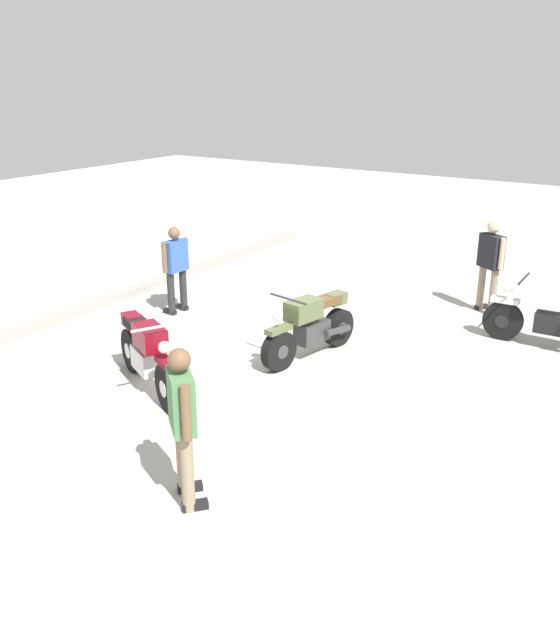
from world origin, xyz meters
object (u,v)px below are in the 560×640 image
object	(u,v)px
person_in_blue_shirt	(176,265)
person_in_black_shirt	(490,261)
motorcycle_olive_vintage	(311,327)
motorcycle_maroon_cruiser	(148,354)
person_in_green_shirt	(183,417)
motorcycle_silver_cruiser	(552,317)

from	to	relation	value
person_in_blue_shirt	person_in_black_shirt	distance (m)	5.60
motorcycle_olive_vintage	person_in_blue_shirt	xyz separation A→B (m)	(0.47, 3.07, 0.39)
motorcycle_maroon_cruiser	person_in_green_shirt	distance (m)	2.78
motorcycle_silver_cruiser	motorcycle_maroon_cruiser	size ratio (longest dim) A/B	1.09
motorcycle_silver_cruiser	person_in_black_shirt	world-z (taller)	person_in_black_shirt
person_in_black_shirt	person_in_green_shirt	bearing A→B (deg)	-151.20
motorcycle_silver_cruiser	motorcycle_maroon_cruiser	world-z (taller)	same
motorcycle_silver_cruiser	person_in_blue_shirt	distance (m)	6.36
motorcycle_silver_cruiser	motorcycle_maroon_cruiser	distance (m)	6.23
person_in_black_shirt	motorcycle_maroon_cruiser	bearing A→B (deg)	-172.28
person_in_black_shirt	person_in_blue_shirt	bearing A→B (deg)	157.77
motorcycle_maroon_cruiser	person_in_black_shirt	world-z (taller)	person_in_black_shirt
motorcycle_olive_vintage	person_in_black_shirt	world-z (taller)	person_in_black_shirt
motorcycle_maroon_cruiser	motorcycle_olive_vintage	bearing A→B (deg)	86.77
motorcycle_olive_vintage	person_in_black_shirt	distance (m)	3.91
motorcycle_maroon_cruiser	person_in_green_shirt	bearing A→B (deg)	-11.70
motorcycle_maroon_cruiser	person_in_black_shirt	distance (m)	6.41
person_in_blue_shirt	person_in_black_shirt	bearing A→B (deg)	-143.52
person_in_blue_shirt	person_in_black_shirt	size ratio (longest dim) A/B	0.93
motorcycle_maroon_cruiser	person_in_blue_shirt	size ratio (longest dim) A/B	1.22
motorcycle_olive_vintage	person_in_black_shirt	bearing A→B (deg)	166.40
motorcycle_silver_cruiser	person_in_green_shirt	world-z (taller)	person_in_green_shirt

